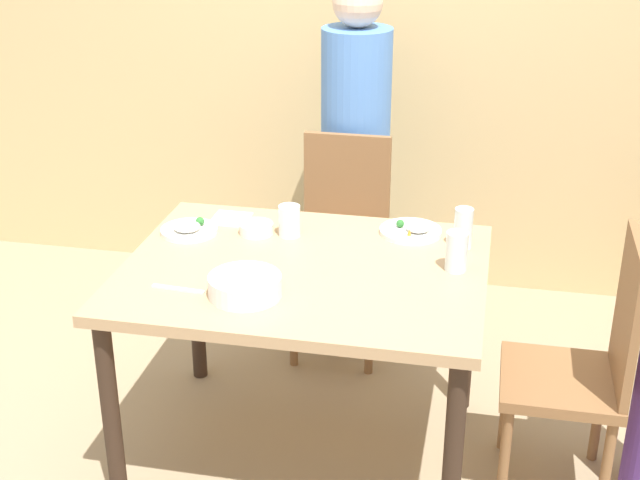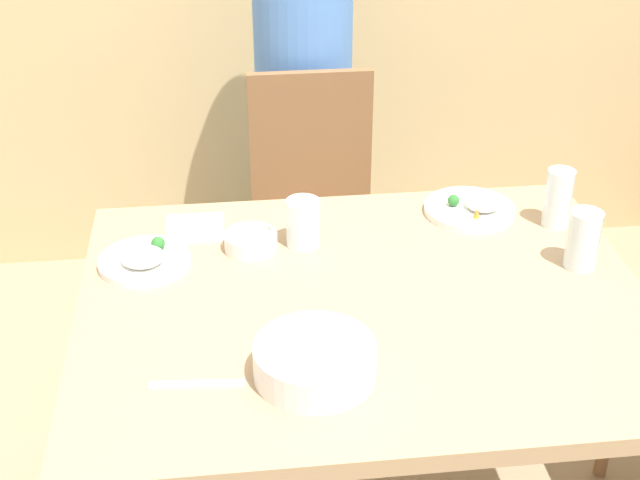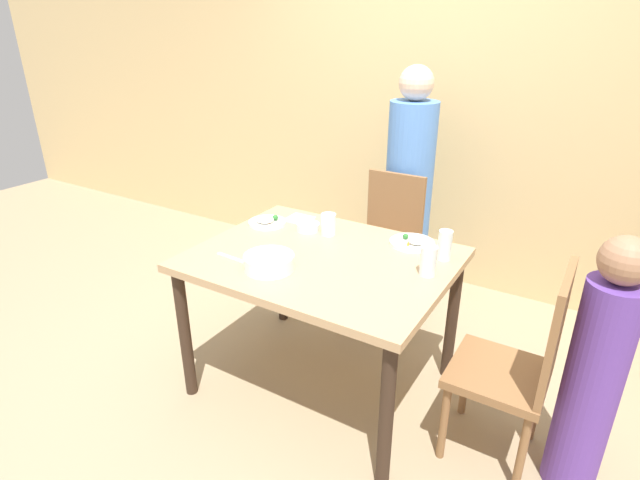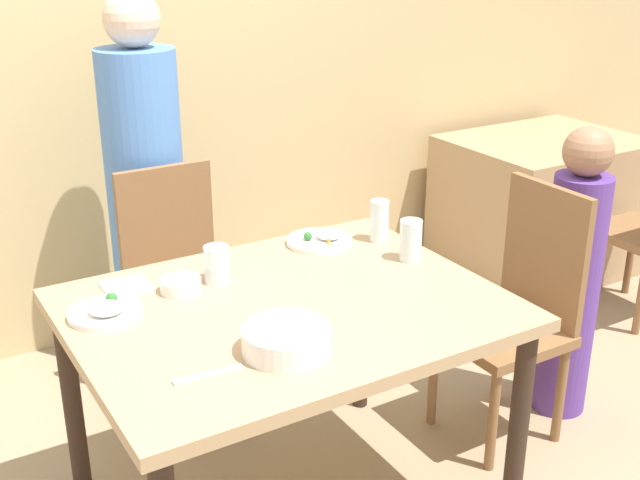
{
  "view_description": "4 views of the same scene",
  "coord_description": "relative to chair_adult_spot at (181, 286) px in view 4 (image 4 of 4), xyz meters",
  "views": [
    {
      "loc": [
        0.61,
        -2.67,
        2.09
      ],
      "look_at": [
        0.07,
        -0.05,
        0.9
      ],
      "focal_mm": 50.0,
      "sensor_mm": 36.0,
      "label": 1
    },
    {
      "loc": [
        -0.28,
        -1.58,
        1.85
      ],
      "look_at": [
        -0.09,
        0.08,
        0.88
      ],
      "focal_mm": 50.0,
      "sensor_mm": 36.0,
      "label": 2
    },
    {
      "loc": [
        1.13,
        -1.89,
        1.82
      ],
      "look_at": [
        0.03,
        -0.07,
        0.89
      ],
      "focal_mm": 28.0,
      "sensor_mm": 36.0,
      "label": 3
    },
    {
      "loc": [
        -1.01,
        -1.86,
        1.81
      ],
      "look_at": [
        0.09,
        -0.03,
        0.96
      ],
      "focal_mm": 45.0,
      "sensor_mm": 36.0,
      "label": 4
    }
  ],
  "objects": [
    {
      "name": "wall_back",
      "position": [
        0.02,
        0.74,
        0.85
      ],
      "size": [
        10.0,
        0.06,
        2.7
      ],
      "color": "tan",
      "rests_on": "ground_plane"
    },
    {
      "name": "dining_table",
      "position": [
        0.02,
        -0.83,
        0.18
      ],
      "size": [
        1.24,
        0.97,
        0.77
      ],
      "color": "tan",
      "rests_on": "ground_plane"
    },
    {
      "name": "chair_adult_spot",
      "position": [
        0.0,
        0.0,
        0.0
      ],
      "size": [
        0.4,
        0.4,
        0.96
      ],
      "color": "brown",
      "rests_on": "ground_plane"
    },
    {
      "name": "chair_child_spot",
      "position": [
        0.98,
        -0.82,
        0.0
      ],
      "size": [
        0.4,
        0.4,
        0.96
      ],
      "rotation": [
        0.0,
        0.0,
        -1.57
      ],
      "color": "brown",
      "rests_on": "ground_plane"
    },
    {
      "name": "person_adult",
      "position": [
        0.0,
        0.32,
        0.24
      ],
      "size": [
        0.31,
        0.31,
        1.59
      ],
      "color": "#5184D1",
      "rests_on": "ground_plane"
    },
    {
      "name": "person_child",
      "position": [
        1.25,
        -0.82,
        0.05
      ],
      "size": [
        0.21,
        0.21,
        1.15
      ],
      "color": "#5B3893",
      "rests_on": "ground_plane"
    },
    {
      "name": "bowl_curry",
      "position": [
        -0.12,
        -1.08,
        0.31
      ],
      "size": [
        0.23,
        0.23,
        0.07
      ],
      "color": "white",
      "rests_on": "dining_table"
    },
    {
      "name": "plate_rice_adult",
      "position": [
        0.35,
        -0.48,
        0.28
      ],
      "size": [
        0.23,
        0.23,
        0.05
      ],
      "color": "white",
      "rests_on": "dining_table"
    },
    {
      "name": "plate_rice_child",
      "position": [
        -0.46,
        -0.64,
        0.29
      ],
      "size": [
        0.21,
        0.21,
        0.05
      ],
      "color": "white",
      "rests_on": "dining_table"
    },
    {
      "name": "bowl_rice_small",
      "position": [
        -0.22,
        -0.59,
        0.29
      ],
      "size": [
        0.13,
        0.13,
        0.04
      ],
      "color": "white",
      "rests_on": "dining_table"
    },
    {
      "name": "glass_water_tall",
      "position": [
        -0.09,
        -0.58,
        0.33
      ],
      "size": [
        0.08,
        0.08,
        0.12
      ],
      "color": "silver",
      "rests_on": "dining_table"
    },
    {
      "name": "glass_water_short",
      "position": [
        0.54,
        -0.56,
        0.34
      ],
      "size": [
        0.07,
        0.07,
        0.15
      ],
      "color": "silver",
      "rests_on": "dining_table"
    },
    {
      "name": "glass_water_center",
      "position": [
        0.53,
        -0.75,
        0.34
      ],
      "size": [
        0.07,
        0.07,
        0.14
      ],
      "color": "silver",
      "rests_on": "dining_table"
    },
    {
      "name": "napkin_folded",
      "position": [
        -0.35,
        -0.48,
        0.27
      ],
      "size": [
        0.14,
        0.14,
        0.01
      ],
      "color": "white",
      "rests_on": "dining_table"
    },
    {
      "name": "fork_steel",
      "position": [
        -0.34,
        -1.08,
        0.27
      ],
      "size": [
        0.18,
        0.03,
        0.01
      ],
      "color": "silver",
      "rests_on": "dining_table"
    },
    {
      "name": "background_table",
      "position": [
        2.19,
        0.24,
        -0.13
      ],
      "size": [
        0.98,
        0.78,
        0.74
      ],
      "color": "tan",
      "rests_on": "ground_plane"
    }
  ]
}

